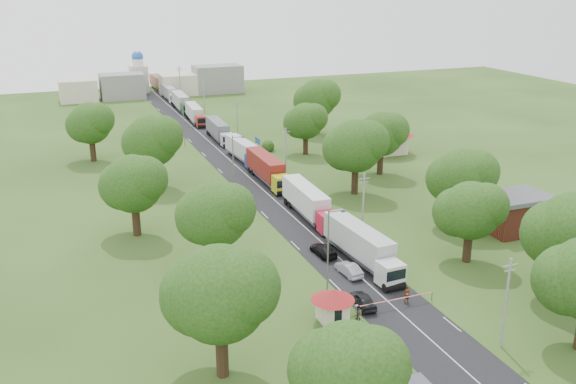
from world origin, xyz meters
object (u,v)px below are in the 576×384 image
car_lane_front (363,300)px  pedestrian_near (407,295)px  guard_booth (333,301)px  info_sign (258,144)px  truck_0 (362,246)px  car_lane_mid (349,269)px  boom_barrier (384,303)px

car_lane_front → pedestrian_near: bearing=172.8°
pedestrian_near → guard_booth: bearing=-176.6°
guard_booth → pedestrian_near: guard_booth is taller
info_sign → guard_booth: bearing=-101.7°
truck_0 → car_lane_front: size_ratio=3.64×
car_lane_mid → pedestrian_near: (2.70, -8.28, 0.20)m
guard_booth → truck_0: (9.06, 11.08, 0.14)m
boom_barrier → pedestrian_near: size_ratio=5.04×
car_lane_mid → guard_booth: bearing=50.8°
guard_booth → info_sign: size_ratio=1.07×
boom_barrier → pedestrian_near: bearing=9.3°
info_sign → truck_0: 49.04m
car_lane_mid → car_lane_front: bearing=70.7°
info_sign → truck_0: bearing=-93.9°
guard_booth → car_lane_mid: bearing=54.8°
pedestrian_near → boom_barrier: bearing=-170.6°
boom_barrier → info_sign: info_sign is taller
truck_0 → car_lane_mid: size_ratio=3.64×
pedestrian_near → info_sign: bearing=86.8°
truck_0 → car_lane_mid: (-2.86, -2.30, -1.59)m
boom_barrier → info_sign: size_ratio=2.25×
info_sign → pedestrian_near: info_sign is taller
truck_0 → info_sign: bearing=86.1°
info_sign → car_lane_mid: info_sign is taller
boom_barrier → car_lane_mid: bearing=87.7°
truck_0 → pedestrian_near: (-0.16, -10.58, -1.39)m
info_sign → car_lane_mid: 51.64m
info_sign → truck_0: (-3.34, -48.92, -0.70)m
car_lane_front → car_lane_mid: size_ratio=1.00×
guard_booth → truck_0: truck_0 is taller
info_sign → pedestrian_near: (-3.50, -59.50, -2.09)m
truck_0 → guard_booth: bearing=-129.3°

